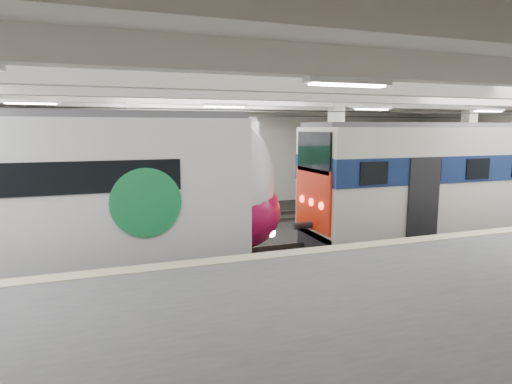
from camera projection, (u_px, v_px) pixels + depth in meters
name	position (u px, v px, depth m)	size (l,w,h in m)	color
station_hall	(262.00, 162.00, 11.56)	(36.00, 24.00, 5.75)	black
modern_emu	(51.00, 199.00, 11.52)	(14.40, 2.97, 4.62)	white
older_rer	(466.00, 178.00, 16.29)	(13.13, 2.90, 4.35)	beige
far_train	(74.00, 174.00, 16.72)	(14.61, 3.39, 4.62)	white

